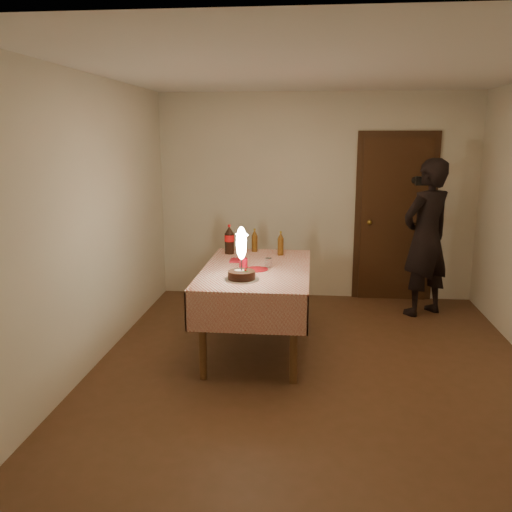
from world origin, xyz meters
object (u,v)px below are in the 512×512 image
object	(u,v)px
red_plate	(256,269)
amber_bottle_left	(255,241)
dining_table	(257,278)
red_cup	(243,263)
amber_bottle_right	(281,244)
cola_bottle	(229,240)
birthday_cake	(242,265)
clear_cup	(269,263)
photographer	(426,238)

from	to	relation	value
red_plate	amber_bottle_left	distance (m)	0.83
dining_table	red_cup	size ratio (longest dim) A/B	17.20
red_cup	amber_bottle_right	xyz separation A→B (m)	(0.32, 0.63, 0.07)
cola_bottle	dining_table	bearing A→B (deg)	-59.34
birthday_cake	red_cup	world-z (taller)	birthday_cake
dining_table	amber_bottle_left	xyz separation A→B (m)	(-0.10, 0.73, 0.23)
red_cup	clear_cup	size ratio (longest dim) A/B	1.11
cola_bottle	amber_bottle_right	xyz separation A→B (m)	(0.55, -0.01, -0.03)
dining_table	photographer	xyz separation A→B (m)	(1.84, 1.26, 0.20)
dining_table	amber_bottle_left	world-z (taller)	amber_bottle_left
clear_cup	amber_bottle_right	bearing A→B (deg)	81.64
birthday_cake	clear_cup	bearing A→B (deg)	67.27
red_plate	amber_bottle_right	distance (m)	0.71
red_plate	amber_bottle_right	size ratio (longest dim) A/B	0.86
dining_table	red_plate	distance (m)	0.14
birthday_cake	red_cup	distance (m)	0.42
dining_table	red_cup	xyz separation A→B (m)	(-0.12, -0.04, 0.16)
birthday_cake	amber_bottle_right	bearing A→B (deg)	74.79
birthday_cake	clear_cup	size ratio (longest dim) A/B	5.26
clear_cup	photographer	xyz separation A→B (m)	(1.72, 1.23, 0.04)
clear_cup	cola_bottle	distance (m)	0.75
red_plate	clear_cup	size ratio (longest dim) A/B	2.44
birthday_cake	clear_cup	world-z (taller)	birthday_cake
red_plate	cola_bottle	bearing A→B (deg)	117.97
red_cup	amber_bottle_left	distance (m)	0.78
cola_bottle	amber_bottle_left	distance (m)	0.29
red_plate	red_cup	xyz separation A→B (m)	(-0.13, 0.04, 0.05)
amber_bottle_right	red_plate	bearing A→B (deg)	-105.69
birthday_cake	cola_bottle	distance (m)	1.08
photographer	amber_bottle_left	bearing A→B (deg)	-164.76
clear_cup	photographer	size ratio (longest dim) A/B	0.05
amber_bottle_left	amber_bottle_right	distance (m)	0.33
clear_cup	dining_table	bearing A→B (deg)	-167.39
cola_bottle	amber_bottle_left	world-z (taller)	cola_bottle
red_plate	amber_bottle_right	world-z (taller)	amber_bottle_right
red_cup	dining_table	bearing A→B (deg)	19.52
dining_table	clear_cup	xyz separation A→B (m)	(0.11, 0.03, 0.15)
red_plate	amber_bottle_left	world-z (taller)	amber_bottle_left
red_plate	red_cup	size ratio (longest dim) A/B	2.20
red_plate	photographer	bearing A→B (deg)	36.27
clear_cup	amber_bottle_left	distance (m)	0.74
amber_bottle_right	red_cup	bearing A→B (deg)	-116.79
birthday_cake	clear_cup	distance (m)	0.53
dining_table	amber_bottle_right	xyz separation A→B (m)	(0.20, 0.59, 0.23)
photographer	clear_cup	bearing A→B (deg)	-144.41
photographer	birthday_cake	bearing A→B (deg)	-138.33
amber_bottle_left	red_cup	bearing A→B (deg)	-91.98
photographer	cola_bottle	bearing A→B (deg)	-163.16
red_plate	clear_cup	xyz separation A→B (m)	(0.11, 0.11, 0.04)
birthday_cake	dining_table	bearing A→B (deg)	79.20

